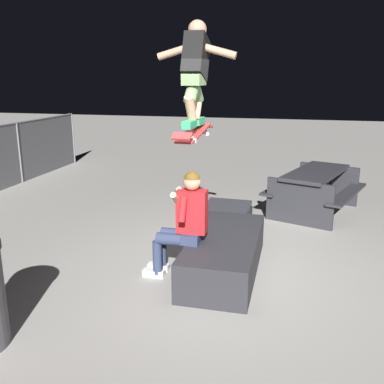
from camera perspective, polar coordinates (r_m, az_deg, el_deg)
ground_plane at (r=5.25m, az=4.61°, el=-11.20°), size 40.00×40.00×0.00m
ledge_box_main at (r=5.32m, az=4.32°, el=-8.15°), size 1.90×0.80×0.45m
person_sitting_on_ledge at (r=5.00m, az=-1.16°, el=-3.74°), size 0.59×0.75×1.29m
skateboard at (r=4.81m, az=0.24°, el=7.83°), size 1.03×0.24×0.15m
skater_airborne at (r=4.83m, az=0.44°, el=16.03°), size 0.62×0.89×1.12m
kicker_ramp at (r=7.21m, az=4.42°, el=-3.28°), size 0.99×0.82×0.32m
picnic_table_back at (r=7.75m, az=16.01°, el=0.92°), size 2.05×1.83×0.75m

